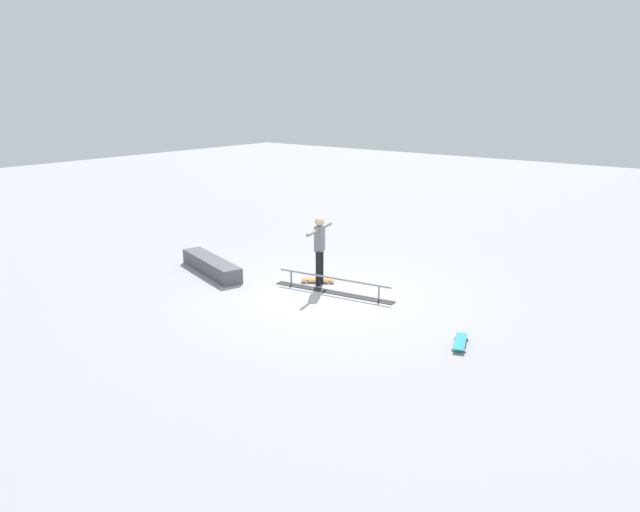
{
  "coord_description": "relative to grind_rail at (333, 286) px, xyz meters",
  "views": [
    {
      "loc": [
        -7.59,
        9.9,
        4.5
      ],
      "look_at": [
        0.01,
        0.21,
        1.0
      ],
      "focal_mm": 32.44,
      "sensor_mm": 36.0,
      "label": 1
    }
  ],
  "objects": [
    {
      "name": "ground_plane",
      "position": [
        -0.01,
        0.29,
        -0.17
      ],
      "size": [
        60.0,
        60.0,
        0.0
      ],
      "primitive_type": "plane",
      "color": "#9E9EA3"
    },
    {
      "name": "grind_rail",
      "position": [
        0.0,
        0.0,
        0.0
      ],
      "size": [
        3.03,
        0.72,
        0.38
      ],
      "rotation": [
        0.0,
        0.0,
        0.16
      ],
      "color": "black",
      "rests_on": "ground_plane"
    },
    {
      "name": "skate_ledge",
      "position": [
        3.42,
        0.7,
        0.03
      ],
      "size": [
        2.59,
        1.23,
        0.38
      ],
      "primitive_type": "cube",
      "rotation": [
        0.0,
        0.0,
        -0.3
      ],
      "color": "#595960",
      "rests_on": "ground_plane"
    },
    {
      "name": "skater_main",
      "position": [
        0.61,
        -0.27,
        0.81
      ],
      "size": [
        0.41,
        1.33,
        1.69
      ],
      "rotation": [
        0.0,
        0.0,
        4.96
      ],
      "color": "black",
      "rests_on": "ground_plane"
    },
    {
      "name": "skateboard_main",
      "position": [
        0.75,
        -0.37,
        -0.09
      ],
      "size": [
        0.78,
        0.61,
        0.09
      ],
      "rotation": [
        0.0,
        0.0,
        0.58
      ],
      "color": "orange",
      "rests_on": "ground_plane"
    },
    {
      "name": "loose_skateboard_teal",
      "position": [
        -3.59,
        0.89,
        -0.09
      ],
      "size": [
        0.46,
        0.82,
        0.09
      ],
      "rotation": [
        0.0,
        0.0,
        1.91
      ],
      "color": "teal",
      "rests_on": "ground_plane"
    }
  ]
}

